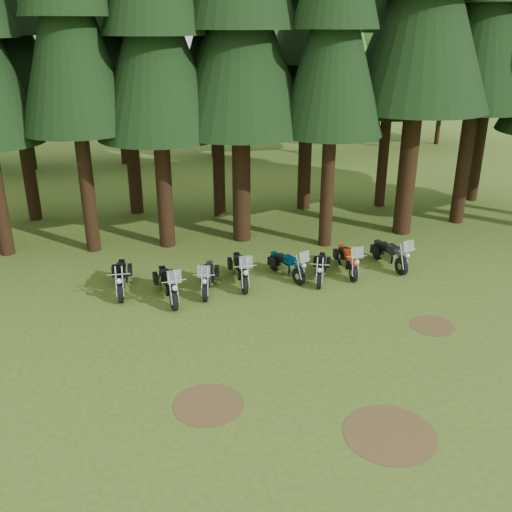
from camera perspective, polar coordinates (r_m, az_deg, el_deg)
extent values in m
plane|color=#395816|center=(17.02, 4.47, -9.35)|extent=(120.00, 120.00, 0.00)
cylinder|color=black|center=(24.16, -16.61, 7.22)|extent=(0.58, 0.58, 5.99)
cone|color=black|center=(23.41, -18.24, 20.87)|extent=(4.32, 4.32, 7.49)
cylinder|color=black|center=(24.06, -9.20, 7.29)|extent=(0.66, 0.66, 5.57)
cone|color=black|center=(23.27, -10.06, 20.06)|extent=(4.95, 4.95, 6.96)
cylinder|color=black|center=(24.45, -1.48, 7.97)|extent=(0.77, 0.77, 5.70)
cone|color=black|center=(23.69, -1.62, 20.86)|extent=(5.81, 5.81, 7.12)
cylinder|color=black|center=(23.97, 7.17, 7.52)|extent=(0.55, 0.55, 5.71)
cone|color=black|center=(23.20, 7.86, 20.69)|extent=(4.15, 4.15, 7.14)
cylinder|color=black|center=(26.05, 14.99, 9.17)|extent=(0.80, 0.80, 6.62)
cone|color=black|center=(25.45, 16.52, 23.17)|extent=(5.98, 5.98, 8.27)
cylinder|color=black|center=(28.39, 20.16, 9.33)|extent=(0.64, 0.64, 6.35)
cone|color=black|center=(27.80, 21.93, 21.59)|extent=(4.79, 4.79, 7.93)
cylinder|color=black|center=(29.26, -21.87, 8.62)|extent=(0.60, 0.60, 5.53)
cone|color=black|center=(28.61, -23.46, 18.93)|extent=(4.52, 4.52, 6.91)
cylinder|color=black|center=(28.89, -12.20, 9.59)|extent=(0.65, 0.65, 5.55)
cone|color=black|center=(28.24, -13.13, 20.17)|extent=(4.85, 4.85, 6.94)
cylinder|color=black|center=(27.75, -3.75, 9.49)|extent=(0.58, 0.58, 5.52)
cone|color=black|center=(27.07, -4.05, 20.47)|extent=(4.35, 4.35, 6.90)
cylinder|color=black|center=(29.09, 4.89, 9.23)|extent=(0.66, 0.66, 4.70)
cone|color=black|center=(28.41, 5.20, 18.09)|extent=(4.94, 4.94, 5.87)
cone|color=black|center=(28.34, 5.42, 23.69)|extent=(3.95, 3.95, 4.96)
cylinder|color=black|center=(30.06, 12.64, 10.05)|extent=(0.53, 0.53, 5.56)
cone|color=black|center=(29.44, 13.56, 20.23)|extent=(3.94, 3.94, 6.95)
cylinder|color=black|center=(32.54, 21.34, 10.07)|extent=(0.61, 0.61, 5.65)
cone|color=black|center=(31.97, 22.77, 19.54)|extent=(4.59, 4.59, 7.06)
cylinder|color=black|center=(40.04, -21.53, 10.02)|extent=(0.36, 0.36, 2.80)
sphere|color=#215A1A|center=(39.51, -22.31, 15.29)|extent=(6.53, 6.53, 6.53)
sphere|color=#215A1A|center=(38.68, -20.66, 14.41)|extent=(4.67, 4.67, 4.67)
cylinder|color=black|center=(39.88, -13.16, 10.75)|extent=(0.36, 0.36, 2.55)
sphere|color=#215A1A|center=(39.37, -13.61, 15.59)|extent=(5.95, 5.95, 5.95)
sphere|color=#215A1A|center=(38.76, -11.98, 14.74)|extent=(4.25, 4.25, 4.25)
cylinder|color=black|center=(41.44, -4.26, 11.63)|extent=(0.36, 0.36, 2.47)
sphere|color=#215A1A|center=(40.95, -4.40, 16.16)|extent=(5.76, 5.76, 5.76)
sphere|color=#215A1A|center=(40.52, -2.80, 15.31)|extent=(4.12, 4.12, 4.12)
cylinder|color=black|center=(42.25, 4.94, 12.54)|extent=(0.36, 0.36, 3.52)
sphere|color=#215A1A|center=(41.71, 5.16, 18.90)|extent=(8.21, 8.21, 8.21)
sphere|color=#215A1A|center=(41.31, 7.48, 17.64)|extent=(5.87, 5.87, 5.87)
cylinder|color=black|center=(45.79, 12.61, 12.49)|extent=(0.36, 0.36, 2.94)
sphere|color=#215A1A|center=(45.31, 13.04, 17.37)|extent=(6.86, 6.86, 6.86)
sphere|color=#215A1A|center=(45.17, 14.80, 16.33)|extent=(4.90, 4.90, 4.90)
cylinder|color=black|center=(47.68, 17.82, 12.71)|extent=(0.36, 0.36, 3.52)
sphere|color=#215A1A|center=(47.20, 18.51, 18.30)|extent=(8.20, 8.20, 8.20)
sphere|color=#215A1A|center=(47.17, 20.51, 17.05)|extent=(5.86, 5.86, 5.86)
cylinder|color=#4C3D1E|center=(14.88, -4.78, -14.59)|extent=(1.80, 1.80, 0.01)
cylinder|color=#4C3D1E|center=(19.05, 17.22, -6.67)|extent=(1.40, 1.40, 0.01)
cylinder|color=#4C3D1E|center=(14.31, 13.23, -16.95)|extent=(2.20, 2.20, 0.01)
cylinder|color=black|center=(20.06, -13.37, -3.57)|extent=(0.18, 0.72, 0.72)
cylinder|color=black|center=(21.60, -13.19, -1.63)|extent=(0.18, 0.72, 0.72)
cube|color=silver|center=(20.84, -13.29, -2.26)|extent=(0.33, 0.77, 0.37)
cube|color=black|center=(20.45, -13.42, -1.55)|extent=(0.35, 0.61, 0.26)
cube|color=black|center=(20.93, -13.35, -1.11)|extent=(0.35, 0.61, 0.13)
cylinder|color=black|center=(19.20, -8.23, -4.37)|extent=(0.26, 0.75, 0.73)
cylinder|color=black|center=(20.73, -9.27, -2.35)|extent=(0.26, 0.75, 0.73)
cube|color=silver|center=(19.97, -8.82, -3.00)|extent=(0.42, 0.81, 0.38)
cube|color=black|center=(19.57, -8.73, -2.25)|extent=(0.41, 0.65, 0.27)
cube|color=black|center=(20.05, -9.03, -1.79)|extent=(0.41, 0.65, 0.13)
cube|color=silver|center=(18.49, -8.17, -2.08)|extent=(0.48, 0.20, 0.44)
cylinder|color=black|center=(19.69, -5.07, -3.60)|extent=(0.29, 0.69, 0.68)
cylinder|color=black|center=(21.12, -4.64, -1.71)|extent=(0.29, 0.69, 0.68)
cube|color=silver|center=(20.41, -4.84, -2.33)|extent=(0.44, 0.76, 0.35)
cube|color=black|center=(20.04, -4.94, -1.65)|extent=(0.43, 0.62, 0.25)
cube|color=black|center=(20.49, -4.81, -1.22)|extent=(0.43, 0.62, 0.12)
cube|color=silver|center=(19.03, -5.26, -1.54)|extent=(0.45, 0.22, 0.41)
cylinder|color=black|center=(20.13, -1.16, -2.82)|extent=(0.17, 0.73, 0.72)
cylinder|color=black|center=(21.66, -1.92, -0.94)|extent=(0.17, 0.73, 0.72)
cube|color=silver|center=(20.90, -1.58, -1.54)|extent=(0.32, 0.77, 0.37)
cube|color=black|center=(20.52, -1.48, -0.81)|extent=(0.34, 0.61, 0.26)
cube|color=black|center=(20.99, -1.71, -0.38)|extent=(0.34, 0.61, 0.13)
cube|color=silver|center=(19.44, -1.01, -0.62)|extent=(0.46, 0.15, 0.43)
cylinder|color=black|center=(20.90, 4.30, -2.02)|extent=(0.36, 0.65, 0.64)
cylinder|color=black|center=(22.00, 1.89, -0.67)|extent=(0.36, 0.65, 0.64)
cube|color=silver|center=(21.45, 2.99, -1.07)|extent=(0.51, 0.74, 0.33)
cube|color=#053552|center=(21.14, 3.37, -0.39)|extent=(0.47, 0.61, 0.23)
cube|color=black|center=(21.49, 2.65, -0.11)|extent=(0.47, 0.61, 0.12)
cube|color=silver|center=(20.35, 4.88, -0.07)|extent=(0.43, 0.27, 0.39)
cylinder|color=black|center=(20.65, 6.36, -2.41)|extent=(0.36, 0.65, 0.64)
cylinder|color=black|center=(22.03, 6.60, -0.78)|extent=(0.36, 0.65, 0.64)
cube|color=silver|center=(21.35, 6.50, -1.30)|extent=(0.51, 0.73, 0.33)
cube|color=black|center=(21.01, 6.51, -0.67)|extent=(0.47, 0.61, 0.23)
cube|color=black|center=(21.43, 6.57, -0.30)|extent=(0.47, 0.61, 0.12)
cylinder|color=black|center=(21.37, 9.72, -1.66)|extent=(0.20, 0.70, 0.69)
cylinder|color=black|center=(22.79, 8.54, -0.01)|extent=(0.20, 0.70, 0.69)
cube|color=silver|center=(22.08, 9.09, -0.53)|extent=(0.35, 0.75, 0.36)
cube|color=red|center=(21.73, 9.32, 0.14)|extent=(0.36, 0.60, 0.25)
cube|color=black|center=(22.17, 8.97, 0.51)|extent=(0.36, 0.60, 0.13)
cube|color=silver|center=(20.73, 10.13, 0.35)|extent=(0.45, 0.17, 0.41)
cylinder|color=black|center=(22.30, 14.34, -0.99)|extent=(0.26, 0.71, 0.69)
cylinder|color=black|center=(23.53, 12.08, 0.47)|extent=(0.26, 0.71, 0.69)
cube|color=silver|center=(22.92, 13.13, 0.02)|extent=(0.41, 0.77, 0.36)
cube|color=black|center=(22.60, 13.55, 0.69)|extent=(0.40, 0.62, 0.25)
cube|color=black|center=(22.98, 12.87, 1.01)|extent=(0.40, 0.62, 0.13)
cube|color=silver|center=(21.72, 15.04, 0.97)|extent=(0.46, 0.20, 0.42)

